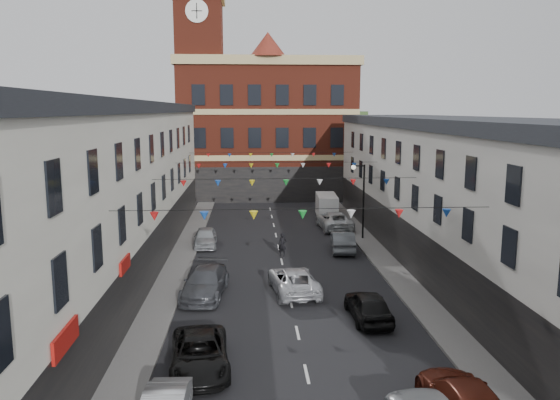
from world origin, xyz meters
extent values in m
plane|color=black|center=(0.00, 0.00, 0.00)|extent=(160.00, 160.00, 0.00)
cube|color=#605E5B|center=(-6.90, 2.00, 0.07)|extent=(1.80, 64.00, 0.15)
cube|color=#605E5B|center=(6.90, 2.00, 0.07)|extent=(1.80, 64.00, 0.15)
cube|color=beige|center=(-11.80, 1.00, 5.00)|extent=(8.00, 56.00, 10.00)
cube|color=black|center=(-11.80, 1.00, 10.35)|extent=(8.40, 56.00, 0.70)
cube|color=black|center=(-7.75, 1.00, 1.60)|extent=(0.12, 56.00, 3.20)
cube|color=silver|center=(11.80, 1.00, 4.50)|extent=(8.00, 56.00, 9.00)
cube|color=black|center=(11.80, 1.00, 9.35)|extent=(8.40, 56.00, 0.70)
cube|color=black|center=(7.75, 1.00, 1.60)|extent=(0.12, 56.00, 3.20)
cube|color=maroon|center=(0.00, 38.00, 7.50)|extent=(20.00, 12.00, 15.00)
cube|color=tan|center=(0.00, 38.00, 15.50)|extent=(20.60, 12.60, 1.00)
cone|color=maroon|center=(0.00, 33.00, 17.20)|extent=(4.00, 4.00, 2.60)
cube|color=maroon|center=(-7.50, 35.00, 12.00)|extent=(5.00, 5.00, 24.00)
cylinder|color=white|center=(-7.50, 32.45, 20.50)|extent=(2.40, 0.12, 2.40)
cube|color=#305327|center=(-4.00, 62.00, 5.00)|extent=(40.00, 14.00, 10.00)
cylinder|color=black|center=(6.80, 14.00, 3.00)|extent=(0.14, 0.14, 6.00)
cylinder|color=black|center=(6.40, 14.00, 5.90)|extent=(0.90, 0.10, 0.10)
sphere|color=beige|center=(5.95, 14.00, 5.80)|extent=(0.36, 0.36, 0.36)
imported|color=black|center=(-4.19, -7.39, 0.68)|extent=(2.71, 5.08, 1.36)
imported|color=#46484E|center=(-4.65, 1.41, 0.77)|extent=(2.71, 5.48, 1.53)
imported|color=#9DA1A6|center=(-5.50, 12.56, 0.71)|extent=(1.83, 4.21, 1.41)
imported|color=#541C10|center=(4.86, -11.48, 0.73)|extent=(2.18, 5.05, 1.45)
imported|color=black|center=(3.60, -2.61, 0.73)|extent=(1.89, 4.36, 1.46)
imported|color=#505458|center=(4.60, 10.61, 0.74)|extent=(1.99, 4.64, 1.49)
imported|color=silver|center=(5.17, 18.09, 0.77)|extent=(2.83, 5.64, 1.53)
imported|color=#B8BAC0|center=(0.28, 1.65, 0.72)|extent=(2.95, 5.41, 1.44)
cube|color=white|center=(5.31, 23.84, 1.06)|extent=(2.08, 4.86, 2.11)
imported|color=black|center=(0.13, 9.40, 0.84)|extent=(0.73, 0.62, 1.68)
camera|label=1|loc=(-2.18, -27.80, 10.18)|focal=35.00mm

